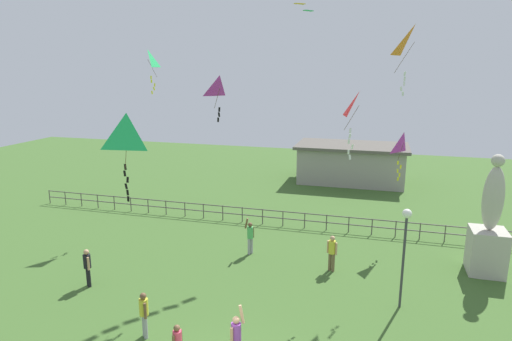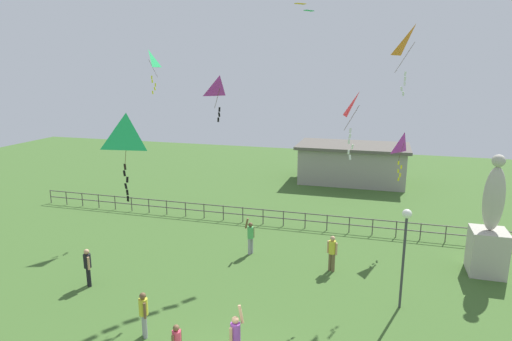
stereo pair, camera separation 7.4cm
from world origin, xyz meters
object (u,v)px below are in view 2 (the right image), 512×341
object	(u,v)px
kite_1	(149,61)
person_3	(144,312)
person_1	(250,235)
kite_0	(220,89)
kite_4	(414,44)
statue_monument	(489,235)
person_0	(332,251)
kite_2	(404,145)
person_5	(236,337)
kite_3	(358,109)
kite_5	(127,134)
lamppost	(405,236)
person_2	(88,265)

from	to	relation	value
kite_1	person_3	bearing A→B (deg)	-63.36
person_1	kite_0	xyz separation A→B (m)	(-0.57, -2.47, 7.39)
person_3	kite_4	xyz separation A→B (m)	(8.71, 8.83, 9.30)
statue_monument	person_0	distance (m)	7.12
kite_0	kite_2	world-z (taller)	kite_0
statue_monument	kite_1	bearing A→B (deg)	170.99
person_1	person_3	world-z (taller)	person_1
person_3	person_1	bearing A→B (deg)	79.00
person_5	statue_monument	bearing A→B (deg)	45.99
statue_monument	kite_2	size ratio (longest dim) A/B	2.14
person_0	kite_4	bearing A→B (deg)	31.17
kite_3	person_3	bearing A→B (deg)	-138.01
person_5	kite_3	distance (m)	9.80
person_1	kite_2	bearing A→B (deg)	26.67
person_1	kite_2	xyz separation A→B (m)	(7.21, 3.62, 4.41)
person_0	kite_5	size ratio (longest dim) A/B	0.59
lamppost	kite_5	xyz separation A→B (m)	(-9.16, -4.10, 4.12)
person_1	person_0	bearing A→B (deg)	-11.05
person_1	person_3	size ratio (longest dim) A/B	1.16
person_3	kite_1	size ratio (longest dim) A/B	0.67
kite_1	kite_4	bearing A→B (deg)	-11.11
statue_monument	kite_3	distance (m)	8.76
person_0	kite_0	size ratio (longest dim) A/B	0.91
person_1	statue_monument	bearing A→B (deg)	4.79
person_5	kite_1	size ratio (longest dim) A/B	0.80
statue_monument	kite_2	world-z (taller)	kite_2
statue_monument	person_5	distance (m)	12.99
kite_5	kite_1	bearing A→B (deg)	115.64
kite_2	person_5	bearing A→B (deg)	-113.25
statue_monument	lamppost	xyz separation A→B (m)	(-3.88, -4.23, 1.13)
statue_monument	person_2	xyz separation A→B (m)	(-16.82, -6.12, -0.88)
kite_4	kite_2	bearing A→B (deg)	89.61
person_5	kite_2	bearing A→B (deg)	66.75
person_0	kite_2	world-z (taller)	kite_2
person_0	kite_5	bearing A→B (deg)	-133.23
person_5	kite_1	xyz separation A→B (m)	(-9.43, 12.25, 8.64)
statue_monument	person_2	distance (m)	17.92
person_5	kite_5	xyz separation A→B (m)	(-4.03, 1.00, 6.11)
person_1	kite_4	xyz separation A→B (m)	(7.19, 0.99, 9.29)
person_2	kite_4	size ratio (longest dim) A/B	0.57
person_0	person_1	world-z (taller)	person_1
statue_monument	kite_0	size ratio (longest dim) A/B	2.94
kite_3	kite_4	distance (m)	4.40
lamppost	kite_2	size ratio (longest dim) A/B	1.56
person_3	kite_2	distance (m)	15.07
lamppost	person_5	size ratio (longest dim) A/B	2.02
person_2	kite_0	distance (m)	9.45
person_1	kite_4	bearing A→B (deg)	7.81
person_1	kite_3	distance (m)	8.60
kite_2	kite_3	world-z (taller)	kite_3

